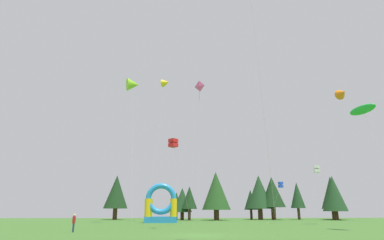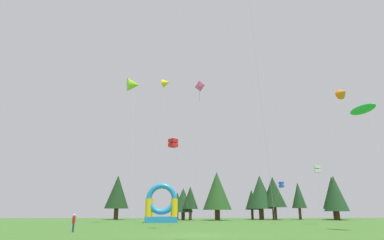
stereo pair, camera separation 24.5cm
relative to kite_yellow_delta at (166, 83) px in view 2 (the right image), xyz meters
The scene contains 23 objects.
ground_plane 40.64m from the kite_yellow_delta, 81.97° to the right, with size 120.00×120.00×0.00m, color #3D6B28.
kite_yellow_delta is the anchor object (origin of this frame).
kite_red_box 27.40m from the kite_yellow_delta, 84.76° to the right, with size 3.05×3.18×10.28m.
kite_blue_box 29.06m from the kite_yellow_delta, 20.90° to the right, with size 2.99×0.98×6.45m.
kite_white_box 32.07m from the kite_yellow_delta, 24.71° to the right, with size 0.96×2.15×8.68m.
kite_green_parafoil 37.53m from the kite_yellow_delta, 48.89° to the right, with size 2.29×4.99×13.41m.
kite_orange_delta 31.96m from the kite_yellow_delta, 26.72° to the right, with size 8.89×1.55×20.28m.
kite_lime_delta 8.75m from the kite_yellow_delta, 132.19° to the right, with size 3.18×6.84×24.74m.
kite_pink_diamond 17.78m from the kite_yellow_delta, 70.10° to the right, with size 1.43×3.58×20.19m.
person_left_edge 37.36m from the kite_yellow_delta, 105.75° to the right, with size 0.31×0.31×1.71m.
inflatable_blue_arch 24.29m from the kite_yellow_delta, 93.33° to the right, with size 5.40×4.04×6.47m.
tree_row_0 27.73m from the kite_yellow_delta, 126.64° to the left, with size 5.32×5.32×9.68m.
tree_row_1 26.43m from the kite_yellow_delta, 79.79° to the left, with size 2.81×2.81×5.85m.
tree_row_2 25.55m from the kite_yellow_delta, 72.82° to the left, with size 4.17×4.17×6.72m.
tree_row_3 24.71m from the kite_yellow_delta, 63.18° to the left, with size 3.28×3.28×6.93m.
tree_row_4 25.28m from the kite_yellow_delta, 43.20° to the left, with size 6.04×6.04×10.03m.
tree_row_5 33.03m from the kite_yellow_delta, 37.85° to the left, with size 3.02×3.02×6.53m.
tree_row_6 32.37m from the kite_yellow_delta, 32.90° to the left, with size 5.76×5.76×9.70m.
tree_row_7 33.96m from the kite_yellow_delta, 28.35° to the left, with size 5.45×5.45×9.28m.
tree_row_8 39.45m from the kite_yellow_delta, 25.62° to the left, with size 3.24×3.24×8.21m.
tree_row_9 43.14m from the kite_yellow_delta, 15.25° to the left, with size 5.12×5.12×9.27m.
tree_row_10 45.21m from the kite_yellow_delta, 18.35° to the left, with size 3.16×3.16×6.62m.
tree_row_11 46.02m from the kite_yellow_delta, 21.28° to the left, with size 5.03×5.03×9.64m.
Camera 2 is at (-1.56, -28.59, 2.07)m, focal length 29.80 mm.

